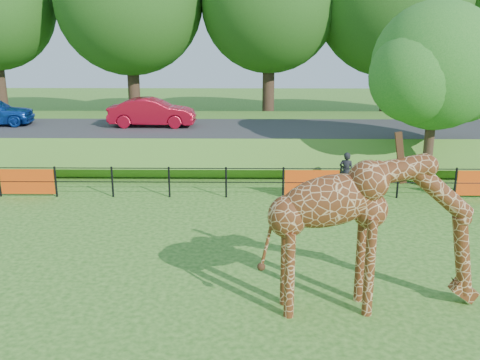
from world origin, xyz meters
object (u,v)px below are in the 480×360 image
Objects in this scene: giraffe at (374,233)px; car_red at (152,112)px; tree_east at (438,71)px; visitor at (346,172)px.

giraffe is 1.20× the size of car_red.
giraffe is 0.69× the size of tree_east.
car_red is at bearing 111.49° from giraffe.
tree_east is at bearing 60.65° from giraffe.
visitor is 4.89m from tree_east.
car_red is 0.58× the size of tree_east.
giraffe is 8.67m from visitor.
car_red is at bearing 157.25° from tree_east.
tree_east is at bearing -145.01° from visitor.
visitor is at bearing -166.38° from tree_east.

